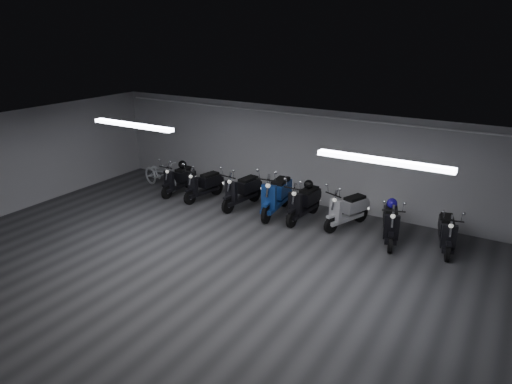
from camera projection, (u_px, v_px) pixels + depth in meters
The scene contains 19 objects.
floor at pixel (214, 278), 9.58m from camera, with size 14.00×10.00×0.01m, color #333335.
ceiling at pixel (210, 148), 8.62m from camera, with size 14.00×10.00×0.01m, color gray.
back_wall at pixel (316, 158), 13.13m from camera, with size 14.00×0.01×2.80m, color #A2A2A4.
left_wall at pixel (3, 165), 12.49m from camera, with size 0.01×10.00×2.80m, color #A2A2A4.
fluor_strip_left at pixel (133, 125), 10.90m from camera, with size 2.40×0.18×0.08m, color white.
fluor_strip_right at pixel (383, 161), 8.00m from camera, with size 2.40×0.18×0.08m, color white.
conduit at pixel (316, 116), 12.65m from camera, with size 0.05×0.05×13.60m, color white.
scooter_0 at pixel (178, 175), 14.23m from camera, with size 0.55×1.65×1.23m, color black, non-canonical shape.
scooter_1 at pixel (203, 180), 13.73m from camera, with size 0.55×1.65×1.23m, color black, non-canonical shape.
scooter_3 at pixel (242, 185), 13.13m from camera, with size 0.59×1.78×1.33m, color black, non-canonical shape.
scooter_4 at pixel (276, 189), 12.60m from camera, with size 0.67×2.00×1.49m, color navy, non-canonical shape.
scooter_5 at pixel (304, 197), 12.23m from camera, with size 0.60×1.79×1.33m, color black, non-canonical shape.
scooter_6 at pixel (347, 204), 11.80m from camera, with size 0.57×1.71×1.27m, color #AEAEB3, non-canonical shape.
scooter_7 at pixel (391, 218), 10.98m from camera, with size 0.57×1.72×1.28m, color black, non-canonical shape.
scooter_8 at pixel (448, 227), 10.56m from camera, with size 0.54×1.62×1.21m, color black, non-canonical shape.
bicycle at pixel (160, 172), 14.71m from camera, with size 0.61×1.74×1.13m, color white.
helmet_0 at pixel (392, 203), 11.11m from camera, with size 0.25×0.25×0.25m, color #180C85.
helmet_1 at pixel (309, 184), 12.33m from camera, with size 0.25×0.25×0.25m, color black.
helmet_2 at pixel (182, 164), 14.32m from camera, with size 0.26×0.26×0.26m, color black.
Camera 1 is at (5.06, -6.75, 4.95)m, focal length 32.24 mm.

